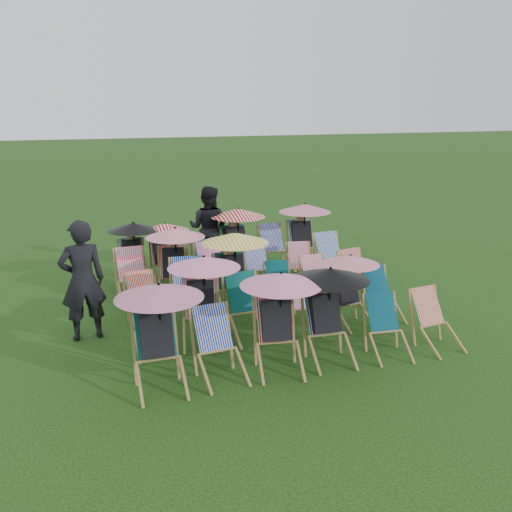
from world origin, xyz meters
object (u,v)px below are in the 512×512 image
object	(u,v)px
deckchair_0	(159,335)
person_rear	(208,228)
deckchair_5	(437,321)
deckchair_29	(304,234)
person_left	(83,280)

from	to	relation	value
deckchair_0	person_rear	size ratio (longest dim) A/B	0.74
deckchair_0	person_rear	distance (m)	5.47
deckchair_5	deckchair_29	bearing A→B (deg)	84.71
deckchair_5	deckchair_29	distance (m)	4.82
deckchair_0	deckchair_5	xyz separation A→B (m)	(4.18, -0.07, -0.29)
deckchair_0	person_rear	bearing A→B (deg)	69.44
deckchair_0	person_rear	xyz separation A→B (m)	(1.90, 5.13, 0.20)
deckchair_0	person_left	size ratio (longest dim) A/B	0.72
person_left	person_rear	distance (m)	4.22
person_left	person_rear	world-z (taller)	person_left
person_rear	deckchair_5	bearing A→B (deg)	144.32
person_left	person_rear	bearing A→B (deg)	-138.63
deckchair_5	person_rear	distance (m)	5.70
deckchair_0	person_left	xyz separation A→B (m)	(-0.86, 1.94, 0.23)
deckchair_29	person_rear	distance (m)	2.15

